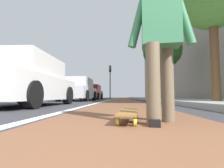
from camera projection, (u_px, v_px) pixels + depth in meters
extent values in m
plane|color=#38383D|center=(123.00, 101.00, 10.54)|extent=(80.00, 80.00, 0.00)
cube|color=brown|center=(122.00, 99.00, 24.48)|extent=(56.00, 2.01, 0.00)
cube|color=silver|center=(113.00, 99.00, 20.56)|extent=(52.00, 0.16, 0.01)
cube|color=#9E9B93|center=(153.00, 99.00, 18.31)|extent=(52.00, 3.20, 0.14)
cube|color=gray|center=(169.00, 56.00, 22.55)|extent=(40.00, 1.20, 11.51)
cylinder|color=yellow|center=(123.00, 115.00, 2.22)|extent=(0.07, 0.04, 0.07)
cylinder|color=yellow|center=(136.00, 116.00, 2.19)|extent=(0.07, 0.04, 0.07)
cylinder|color=yellow|center=(118.00, 122.00, 1.63)|extent=(0.07, 0.04, 0.07)
cylinder|color=yellow|center=(135.00, 122.00, 1.60)|extent=(0.07, 0.04, 0.07)
cube|color=silver|center=(130.00, 112.00, 2.21)|extent=(0.07, 0.13, 0.02)
cube|color=silver|center=(126.00, 117.00, 1.62)|extent=(0.07, 0.13, 0.02)
cube|color=olive|center=(128.00, 112.00, 1.91)|extent=(0.86, 0.28, 0.02)
cylinder|color=brown|center=(153.00, 84.00, 1.66)|extent=(0.14, 0.14, 0.82)
cylinder|color=brown|center=(168.00, 85.00, 1.89)|extent=(0.14, 0.14, 0.82)
cube|color=black|center=(154.00, 122.00, 1.64)|extent=(0.27, 0.13, 0.07)
cube|color=#33724C|center=(160.00, 19.00, 1.82)|extent=(0.28, 0.42, 0.60)
cylinder|color=#33724C|center=(138.00, 21.00, 1.86)|extent=(0.11, 0.24, 0.60)
cylinder|color=#33724C|center=(184.00, 18.00, 1.78)|extent=(0.11, 0.24, 0.60)
cube|color=silver|center=(27.00, 88.00, 5.13)|extent=(4.04, 1.84, 0.70)
cube|color=silver|center=(25.00, 66.00, 5.03)|extent=(2.22, 1.70, 0.60)
cube|color=#4C606B|center=(42.00, 72.00, 6.14)|extent=(0.04, 1.62, 0.51)
cylinder|color=black|center=(23.00, 95.00, 6.41)|extent=(0.65, 0.22, 0.65)
cylinder|color=black|center=(68.00, 95.00, 6.31)|extent=(0.65, 0.22, 0.65)
cylinder|color=black|center=(33.00, 95.00, 3.82)|extent=(0.65, 0.22, 0.65)
cube|color=silver|center=(78.00, 93.00, 11.12)|extent=(4.16, 1.86, 0.70)
cube|color=silver|center=(78.00, 83.00, 11.02)|extent=(2.30, 1.68, 0.60)
cube|color=#4C606B|center=(82.00, 84.00, 12.14)|extent=(0.07, 1.56, 0.51)
cylinder|color=black|center=(72.00, 96.00, 12.44)|extent=(0.68, 0.23, 0.67)
cylinder|color=black|center=(94.00, 96.00, 12.30)|extent=(0.68, 0.23, 0.67)
cylinder|color=black|center=(58.00, 96.00, 9.90)|extent=(0.68, 0.23, 0.67)
cylinder|color=black|center=(86.00, 96.00, 9.76)|extent=(0.68, 0.23, 0.67)
cube|color=maroon|center=(92.00, 94.00, 17.53)|extent=(4.17, 1.84, 0.70)
cube|color=maroon|center=(92.00, 88.00, 17.43)|extent=(2.30, 1.66, 0.60)
cube|color=#4C606B|center=(94.00, 88.00, 18.56)|extent=(0.07, 1.55, 0.51)
cylinder|color=black|center=(87.00, 96.00, 18.85)|extent=(0.67, 0.23, 0.67)
cylinder|color=black|center=(102.00, 96.00, 18.72)|extent=(0.67, 0.23, 0.67)
cylinder|color=black|center=(81.00, 96.00, 16.30)|extent=(0.67, 0.23, 0.67)
cylinder|color=black|center=(98.00, 96.00, 16.17)|extent=(0.67, 0.23, 0.67)
cylinder|color=#2D2D2D|center=(110.00, 85.00, 21.30)|extent=(0.12, 0.12, 3.46)
cube|color=black|center=(110.00, 69.00, 21.46)|extent=(0.24, 0.28, 0.80)
sphere|color=#360606|center=(110.00, 67.00, 21.61)|extent=(0.16, 0.16, 0.16)
sphere|color=#392907|center=(110.00, 69.00, 21.59)|extent=(0.16, 0.16, 0.16)
sphere|color=green|center=(110.00, 71.00, 21.57)|extent=(0.16, 0.16, 0.16)
cylinder|color=brown|center=(215.00, 61.00, 5.36)|extent=(0.26, 0.26, 2.82)
cylinder|color=brown|center=(163.00, 82.00, 12.22)|extent=(0.31, 0.31, 2.75)
sphere|color=#2D6B28|center=(162.00, 50.00, 12.40)|extent=(2.86, 2.86, 2.86)
cylinder|color=black|center=(156.00, 96.00, 14.00)|extent=(0.13, 0.13, 0.75)
cylinder|color=black|center=(155.00, 95.00, 13.77)|extent=(0.13, 0.13, 0.75)
cube|color=black|center=(156.00, 100.00, 13.98)|extent=(0.24, 0.09, 0.06)
cube|color=silver|center=(155.00, 88.00, 13.95)|extent=(0.22, 0.37, 0.55)
cylinder|color=silver|center=(158.00, 88.00, 13.93)|extent=(0.08, 0.22, 0.55)
cylinder|color=silver|center=(153.00, 88.00, 13.96)|extent=(0.08, 0.22, 0.55)
sphere|color=tan|center=(155.00, 83.00, 13.98)|extent=(0.20, 0.20, 0.20)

